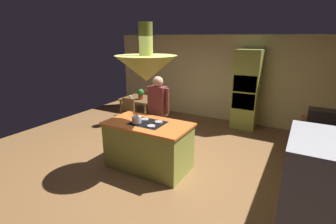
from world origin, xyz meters
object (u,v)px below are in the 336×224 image
oven_tower (247,90)px  chair_facing_island (126,112)px  dining_table (140,102)px  canister_flour (324,146)px  potted_plant_on_table (141,93)px  person_at_island (158,109)px  microwave_on_counter (322,117)px  kitchen_island (148,145)px  cup_on_table (130,97)px  canister_sugar (323,142)px  canister_tea (323,137)px  chair_by_back_wall (152,102)px  cooking_pot_on_cooktop (137,120)px

oven_tower → chair_facing_island: bearing=-147.4°
dining_table → chair_facing_island: chair_facing_island is taller
oven_tower → canister_flour: bearing=-60.3°
oven_tower → potted_plant_on_table: 2.97m
oven_tower → dining_table: size_ratio=2.23×
person_at_island → microwave_on_counter: (3.05, 0.80, 0.09)m
chair_facing_island → dining_table: bearing=90.0°
kitchen_island → cup_on_table: (-1.88, 1.89, 0.34)m
kitchen_island → canister_sugar: (2.84, 0.38, 0.54)m
canister_sugar → canister_tea: 0.18m
person_at_island → chair_by_back_wall: (-1.49, 2.02, -0.47)m
oven_tower → microwave_on_counter: bearing=-44.7°
chair_facing_island → canister_tea: size_ratio=4.69×
chair_facing_island → microwave_on_counter: (4.54, 0.07, 0.56)m
kitchen_island → canister_tea: 2.95m
oven_tower → canister_tea: size_ratio=11.71×
chair_facing_island → chair_by_back_wall: bearing=90.0°
canister_flour → cooking_pot_on_cooktop: bearing=-173.8°
chair_facing_island → cooking_pot_on_cooktop: size_ratio=4.83×
microwave_on_counter → cooking_pot_on_cooktop: microwave_on_counter is taller
person_at_island → cooking_pot_on_cooktop: 0.85m
oven_tower → person_at_island: (-1.31, -2.52, -0.11)m
kitchen_island → dining_table: bearing=129.0°
cooking_pot_on_cooktop → potted_plant_on_table: bearing=123.9°
dining_table → cooking_pot_on_cooktop: 2.73m
kitchen_island → oven_tower: oven_tower is taller
oven_tower → canister_flour: size_ratio=11.02×
person_at_island → canister_tea: bearing=-3.1°
person_at_island → chair_facing_island: (-1.49, 0.73, -0.47)m
cup_on_table → microwave_on_counter: 4.74m
oven_tower → person_at_island: bearing=-117.5°
oven_tower → chair_by_back_wall: oven_tower is taller
microwave_on_counter → canister_sugar: bearing=-90.0°
cup_on_table → cooking_pot_on_cooktop: size_ratio=0.50×
chair_by_back_wall → cup_on_table: chair_by_back_wall is taller
canister_flour → kitchen_island: bearing=-176.0°
dining_table → canister_tea: (4.54, -1.54, 0.37)m
cooking_pot_on_cooktop → person_at_island: bearing=93.6°
canister_sugar → microwave_on_counter: microwave_on_counter is taller
canister_flour → dining_table: bearing=157.3°
oven_tower → person_at_island: oven_tower is taller
chair_facing_island → canister_flour: (4.54, -1.26, 0.52)m
potted_plant_on_table → canister_sugar: canister_sugar is taller
microwave_on_counter → cup_on_table: bearing=175.6°
chair_facing_island → microwave_on_counter: microwave_on_counter is taller
kitchen_island → chair_by_back_wall: size_ratio=1.88×
cooking_pot_on_cooktop → dining_table: bearing=124.6°
oven_tower → potted_plant_on_table: size_ratio=7.24×
oven_tower → canister_sugar: oven_tower is taller
cooking_pot_on_cooktop → canister_sugar: bearing=9.6°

